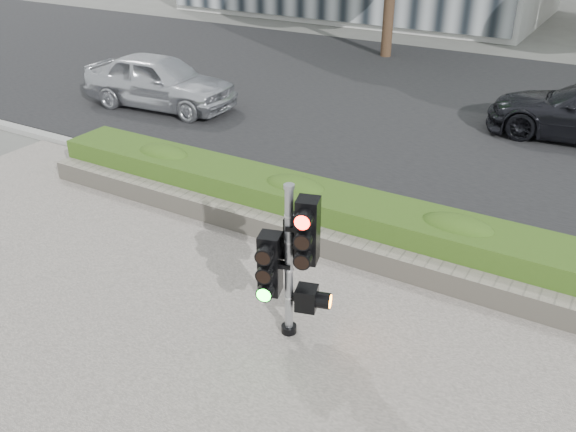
{
  "coord_description": "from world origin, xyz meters",
  "views": [
    {
      "loc": [
        3.29,
        -5.29,
        4.9
      ],
      "look_at": [
        -0.18,
        0.6,
        1.29
      ],
      "focal_mm": 38.0,
      "sensor_mm": 36.0,
      "label": 1
    }
  ],
  "objects": [
    {
      "name": "traffic_signal",
      "position": [
        0.22,
        0.0,
        1.16
      ],
      "size": [
        0.74,
        0.63,
        2.04
      ],
      "rotation": [
        0.0,
        0.0,
        0.28
      ],
      "color": "black",
      "rests_on": "sidewalk"
    },
    {
      "name": "hedge",
      "position": [
        0.0,
        2.55,
        0.37
      ],
      "size": [
        12.0,
        1.0,
        0.68
      ],
      "primitive_type": "cube",
      "color": "#4F7A25",
      "rests_on": "sidewalk"
    },
    {
      "name": "car_silver",
      "position": [
        -7.31,
        6.25,
        0.71
      ],
      "size": [
        4.14,
        1.94,
        1.37
      ],
      "primitive_type": "imported",
      "rotation": [
        0.0,
        0.0,
        1.65
      ],
      "color": "silver",
      "rests_on": "road"
    },
    {
      "name": "ground",
      "position": [
        0.0,
        0.0,
        0.0
      ],
      "size": [
        120.0,
        120.0,
        0.0
      ],
      "primitive_type": "plane",
      "color": "#51514C",
      "rests_on": "ground"
    },
    {
      "name": "curb",
      "position": [
        0.0,
        3.15,
        0.06
      ],
      "size": [
        60.0,
        0.25,
        0.12
      ],
      "primitive_type": "cube",
      "color": "gray",
      "rests_on": "ground"
    },
    {
      "name": "road",
      "position": [
        0.0,
        10.0,
        0.01
      ],
      "size": [
        60.0,
        13.0,
        0.02
      ],
      "primitive_type": "cube",
      "color": "black",
      "rests_on": "ground"
    },
    {
      "name": "stone_wall",
      "position": [
        0.0,
        1.9,
        0.2
      ],
      "size": [
        12.0,
        0.32,
        0.34
      ],
      "primitive_type": "cube",
      "color": "gray",
      "rests_on": "sidewalk"
    }
  ]
}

